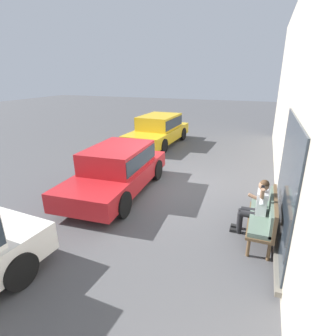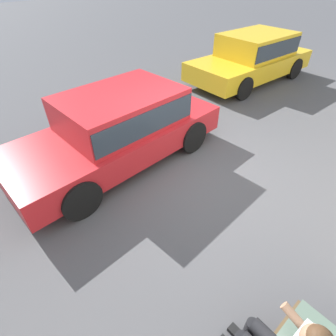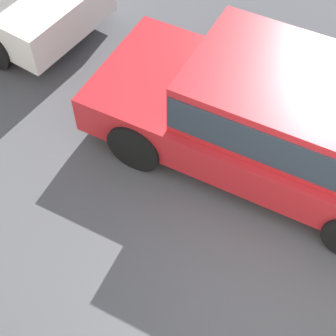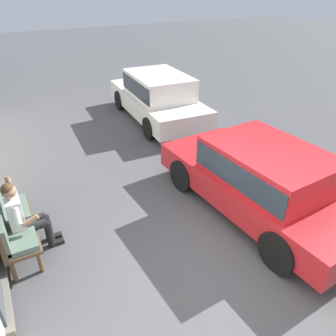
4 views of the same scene
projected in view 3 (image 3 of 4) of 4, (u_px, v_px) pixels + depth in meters
ground_plane at (278, 277)px, 5.50m from camera, size 60.00×60.00×0.00m
parked_car_mid at (278, 116)px, 5.83m from camera, size 4.39×2.06×1.41m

